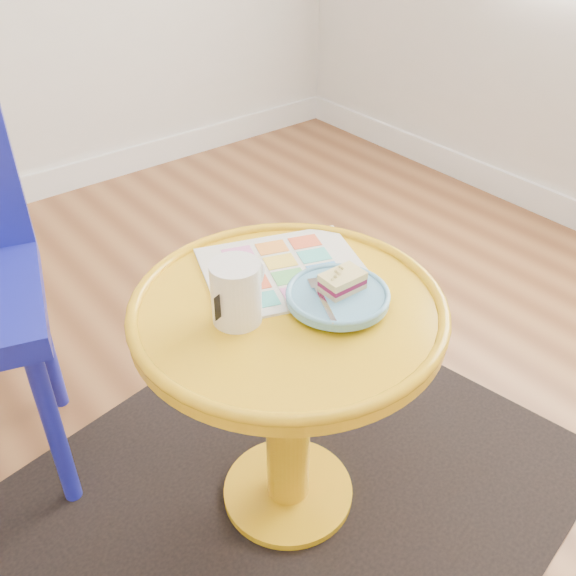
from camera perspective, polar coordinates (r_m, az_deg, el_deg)
rug at (r=1.63m, az=0.00°, el=-17.82°), size 1.47×1.30×0.01m
side_table at (r=1.33m, az=0.00°, el=-7.14°), size 0.61×0.61×0.58m
newspaper at (r=1.32m, az=-0.30°, el=1.58°), size 0.40×0.37×0.01m
mug at (r=1.16m, az=-4.56°, el=-0.19°), size 0.13×0.09×0.12m
plate at (r=1.22m, az=4.44°, el=-0.78°), size 0.20×0.20×0.02m
cake_slice at (r=1.21m, az=4.86°, el=0.59°), size 0.08×0.06×0.04m
fork at (r=1.19m, az=3.03°, el=-0.94°), size 0.07×0.14×0.00m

